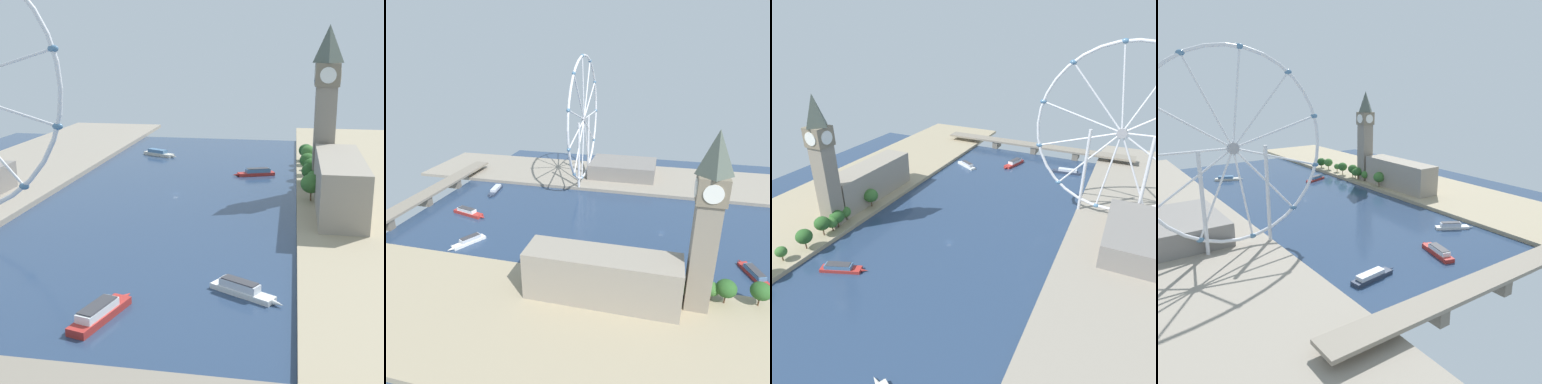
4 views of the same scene
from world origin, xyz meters
The scene contains 14 objects.
ground_plane centered at (0.00, 0.00, 0.00)m, with size 397.96×397.96×0.00m, color navy.
riverbank_left centered at (-113.98, 0.00, 1.50)m, with size 90.00×520.00×3.00m, color tan.
riverbank_right centered at (113.98, 0.00, 1.50)m, with size 90.00×520.00×3.00m, color gray.
clock_tower centered at (-83.05, -19.10, 50.52)m, with size 14.47×14.47×91.42m.
parliament_block centered at (-89.13, 29.05, 16.38)m, with size 22.00×80.31×26.76m, color gray.
tree_row_embankment centered at (-76.58, -39.57, 11.29)m, with size 12.97×120.91×14.51m.
ferris_wheel centered at (90.45, 81.37, 65.07)m, with size 119.11×3.20×121.66m.
riverside_hall centered at (117.41, 44.42, 10.56)m, with size 49.94×67.52×15.12m, color gray.
river_bridge centered at (0.00, 204.47, 7.54)m, with size 209.96×15.25×9.63m.
tour_boat_0 centered at (-42.81, -55.07, 1.99)m, with size 27.81×14.55×4.77m.
tour_boat_1 centered at (44.96, 158.37, 1.89)m, with size 31.18×9.51×4.51m.
tour_boat_2 centered at (-8.00, 156.28, 2.28)m, with size 13.32×32.08×5.61m.
tour_boat_3 centered at (-50.36, 130.79, 2.06)m, with size 26.65×17.17×5.09m.
tour_boat_4 centered at (35.81, -110.40, 1.95)m, with size 29.00×17.77×4.76m.
Camera 4 is at (166.81, 312.11, 103.52)m, focal length 37.20 mm.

